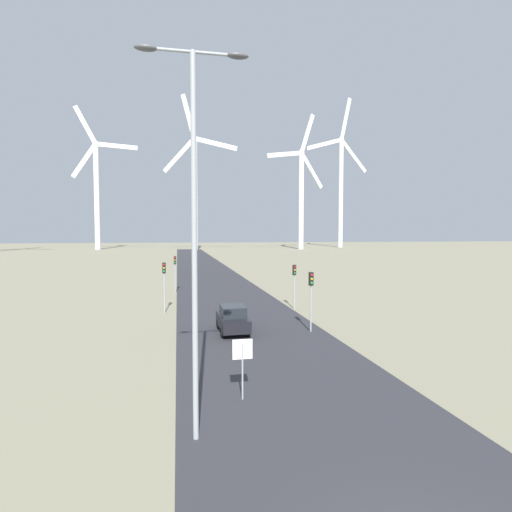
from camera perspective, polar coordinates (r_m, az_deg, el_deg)
The scene contains 12 objects.
road_surface at distance 54.91m, azimuth -6.02°, elevation -3.77°, with size 10.00×240.00×0.01m.
streetlamp at distance 12.76m, azimuth -8.85°, elevation 7.15°, with size 3.49×0.32×12.33m.
stop_sign_near at distance 16.41m, azimuth -1.95°, elevation -14.28°, with size 0.81×0.07×2.45m.
traffic_light_post_near_left at distance 34.30m, azimuth -12.99°, elevation -2.82°, with size 0.28×0.34×4.24m.
traffic_light_post_near_right at distance 27.22m, azimuth 7.87°, elevation -4.58°, with size 0.28×0.34×4.06m.
traffic_light_post_mid_left at distance 45.93m, azimuth -11.50°, elevation -1.41°, with size 0.28×0.33×4.11m.
traffic_light_post_mid_right at distance 35.28m, azimuth 5.50°, elevation -2.96°, with size 0.28×0.34×3.92m.
car_approaching at distance 27.17m, azimuth -3.35°, elevation -8.98°, with size 1.88×4.14×1.83m.
wind_turbine_left at distance 183.41m, azimuth -21.83°, elevation 9.36°, with size 26.73×2.62×59.71m.
wind_turbine_center at distance 167.48m, azimuth -8.74°, elevation 10.44°, with size 29.66×12.08×63.37m.
wind_turbine_right at distance 176.06m, azimuth 6.48°, elevation 9.43°, with size 28.46×12.40×59.02m.
wind_turbine_far_right at distance 204.84m, azimuth 12.04°, elevation 10.32°, with size 35.56×10.35×73.82m.
Camera 1 is at (-4.87, -6.29, 6.64)m, focal length 28.00 mm.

